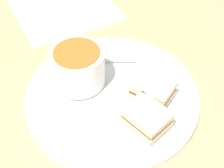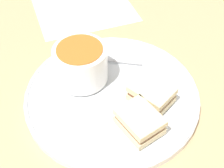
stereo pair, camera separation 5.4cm
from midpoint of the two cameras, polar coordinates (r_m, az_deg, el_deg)
The scene contains 7 objects.
ground_plane at distance 0.57m, azimuth -2.72°, elevation -2.76°, with size 2.40×2.40×0.00m, color tan.
plate at distance 0.56m, azimuth -2.75°, elevation -2.11°, with size 0.31×0.31×0.02m.
soup_bowl at distance 0.55m, azimuth -9.04°, elevation 3.00°, with size 0.10×0.10×0.07m.
spoon at distance 0.61m, azimuth -5.67°, elevation 4.35°, with size 0.10×0.07×0.01m.
sandwich_half_near at distance 0.50m, azimuth 3.17°, elevation -6.35°, with size 0.07×0.08×0.03m.
sandwich_half_far at distance 0.54m, azimuth 4.52°, elevation -1.16°, with size 0.08×0.09×0.03m.
menu_sheet at distance 0.81m, azimuth -11.19°, elevation 14.03°, with size 0.25×0.28×0.00m.
Camera 1 is at (0.19, 0.31, 0.43)m, focal length 50.00 mm.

